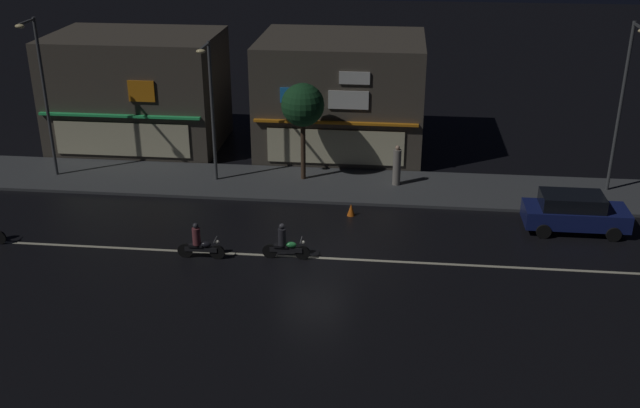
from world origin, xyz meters
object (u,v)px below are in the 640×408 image
at_px(streetlamp_west, 42,87).
at_px(traffic_cone, 351,210).
at_px(streetlamp_east, 623,96).
at_px(streetlamp_mid, 211,101).
at_px(motorcycle_following, 199,244).
at_px(pedestrian_on_sidewalk, 397,167).
at_px(motorcycle_lead, 285,244).
at_px(parked_car_near_kerb, 574,212).

relative_size(streetlamp_west, traffic_cone, 14.23).
relative_size(streetlamp_east, traffic_cone, 14.51).
distance_m(streetlamp_mid, motorcycle_following, 8.71).
bearing_deg(streetlamp_east, streetlamp_mid, -177.90).
height_order(streetlamp_east, traffic_cone, streetlamp_east).
distance_m(streetlamp_mid, pedestrian_on_sidewalk, 9.44).
distance_m(streetlamp_east, motorcycle_following, 20.11).
bearing_deg(streetlamp_west, motorcycle_following, -39.17).
distance_m(pedestrian_on_sidewalk, motorcycle_lead, 9.10).
bearing_deg(traffic_cone, parked_car_near_kerb, -3.29).
bearing_deg(streetlamp_mid, motorcycle_following, -80.90).
xyz_separation_m(parked_car_near_kerb, motorcycle_lead, (-11.84, -3.87, -0.24)).
xyz_separation_m(streetlamp_mid, pedestrian_on_sidewalk, (8.90, 0.49, -3.13)).
height_order(streetlamp_west, pedestrian_on_sidewalk, streetlamp_west).
bearing_deg(motorcycle_lead, parked_car_near_kerb, -169.41).
height_order(parked_car_near_kerb, motorcycle_following, parked_car_near_kerb).
height_order(motorcycle_following, traffic_cone, motorcycle_following).
bearing_deg(parked_car_near_kerb, streetlamp_west, 171.92).
bearing_deg(pedestrian_on_sidewalk, motorcycle_lead, 116.02).
xyz_separation_m(streetlamp_east, pedestrian_on_sidewalk, (-10.08, -0.21, -3.72)).
height_order(streetlamp_west, streetlamp_east, streetlamp_east).
height_order(streetlamp_west, motorcycle_lead, streetlamp_west).
distance_m(parked_car_near_kerb, motorcycle_lead, 12.46).
height_order(motorcycle_lead, motorcycle_following, same).
distance_m(streetlamp_mid, streetlamp_east, 19.00).
distance_m(streetlamp_west, streetlamp_east, 27.17).
relative_size(pedestrian_on_sidewalk, motorcycle_lead, 1.05).
xyz_separation_m(streetlamp_mid, motorcycle_lead, (4.61, -7.53, -3.56)).
height_order(streetlamp_west, motorcycle_following, streetlamp_west).
bearing_deg(motorcycle_following, traffic_cone, -132.82).
xyz_separation_m(streetlamp_mid, streetlamp_east, (18.98, 0.70, 0.59)).
bearing_deg(pedestrian_on_sidewalk, streetlamp_mid, 57.26).
bearing_deg(motorcycle_lead, streetlamp_mid, -66.05).
bearing_deg(motorcycle_following, parked_car_near_kerb, -157.25).
bearing_deg(motorcycle_following, streetlamp_west, -31.82).
relative_size(parked_car_near_kerb, traffic_cone, 7.82).
height_order(streetlamp_east, pedestrian_on_sidewalk, streetlamp_east).
bearing_deg(streetlamp_east, motorcycle_following, -154.25).
relative_size(pedestrian_on_sidewalk, parked_car_near_kerb, 0.46).
bearing_deg(streetlamp_east, parked_car_near_kerb, -120.10).
distance_m(streetlamp_west, motorcycle_following, 12.83).
xyz_separation_m(streetlamp_west, motorcycle_lead, (12.79, -7.37, -4.07)).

